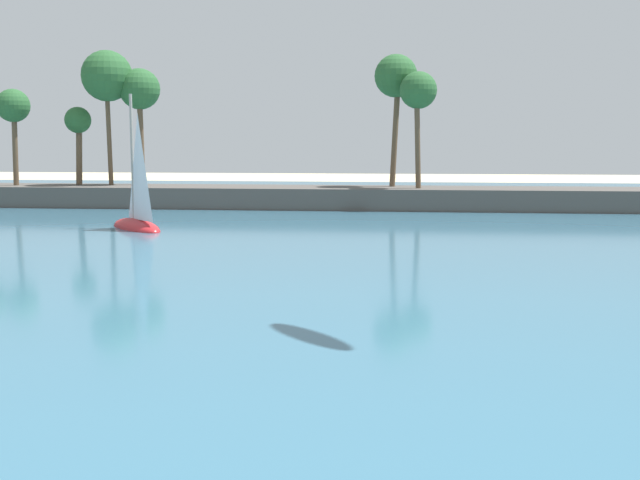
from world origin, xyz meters
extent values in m
cube|color=#386B84|center=(0.00, 55.76, 0.03)|extent=(220.00, 96.84, 0.06)
cube|color=#514C47|center=(0.00, 64.18, 0.90)|extent=(108.86, 6.00, 1.80)
cylinder|color=brown|center=(-20.83, 65.70, 5.93)|extent=(0.55, 0.92, 8.28)
sphere|color=#285B2D|center=(-20.83, 65.70, 10.06)|extent=(3.52, 3.52, 3.52)
cylinder|color=brown|center=(3.01, 63.15, 5.72)|extent=(0.69, 0.81, 7.87)
sphere|color=#285B2D|center=(3.01, 63.15, 9.65)|extent=(2.98, 2.98, 2.98)
cylinder|color=brown|center=(-31.31, 63.68, 5.20)|extent=(0.61, 0.50, 6.82)
sphere|color=#285B2D|center=(-31.31, 63.68, 8.61)|extent=(2.83, 2.83, 2.83)
cylinder|color=brown|center=(-23.52, 65.20, 6.48)|extent=(0.50, 0.42, 9.36)
sphere|color=#285B2D|center=(-23.52, 65.20, 11.15)|extent=(4.36, 4.36, 4.36)
cylinder|color=brown|center=(-26.29, 65.27, 4.61)|extent=(0.60, 0.84, 5.64)
sphere|color=#285B2D|center=(-26.29, 65.27, 7.41)|extent=(2.28, 2.28, 2.28)
cylinder|color=brown|center=(1.19, 65.50, 6.39)|extent=(0.88, 0.51, 9.19)
sphere|color=#285B2D|center=(1.19, 65.50, 10.97)|extent=(3.56, 3.56, 3.56)
ellipsoid|color=red|center=(-15.17, 47.88, 0.06)|extent=(5.58, 6.03, 1.27)
cylinder|color=gray|center=(-15.38, 48.12, 4.65)|extent=(0.19, 0.19, 7.91)
pyramid|color=silver|center=(-14.68, 47.31, 4.06)|extent=(2.01, 2.28, 6.73)
camera|label=1|loc=(1.74, 0.26, 5.76)|focal=43.20mm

